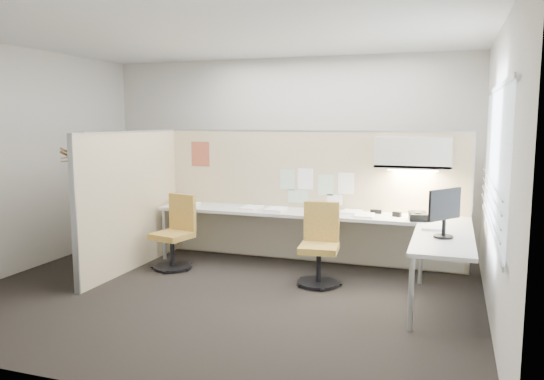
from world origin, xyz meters
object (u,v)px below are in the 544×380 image
at_px(chair_right, 320,247).
at_px(phone, 417,216).
at_px(desk, 329,225).
at_px(chair_left, 176,235).
at_px(monitor, 445,210).

height_order(chair_right, phone, chair_right).
bearing_deg(desk, phone, -1.06).
bearing_deg(chair_left, desk, 26.10).
xyz_separation_m(desk, monitor, (1.37, -0.87, 0.41)).
distance_m(chair_right, monitor, 1.54).
relative_size(chair_right, phone, 3.91).
distance_m(chair_right, phone, 1.21).
bearing_deg(chair_left, monitor, 5.78).
distance_m(desk, chair_left, 1.98).
xyz_separation_m(chair_right, phone, (1.06, 0.46, 0.34)).
relative_size(chair_left, phone, 3.90).
height_order(desk, phone, phone).
relative_size(chair_left, chair_right, 1.00).
height_order(desk, chair_left, chair_left).
height_order(desk, chair_right, chair_right).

